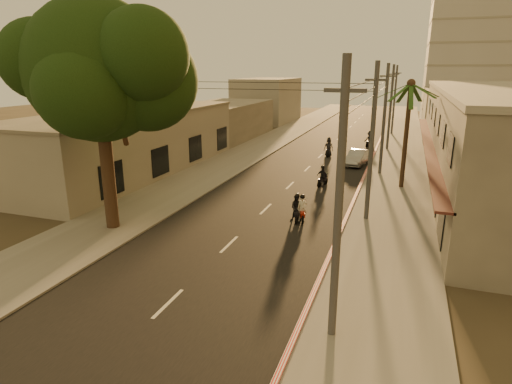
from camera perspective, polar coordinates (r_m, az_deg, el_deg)
The scene contains 20 objects.
ground at distance 20.20m, azimuth -5.81°, elevation -9.10°, with size 160.00×160.00×0.00m, color #383023.
road at distance 38.31m, azimuth 6.86°, elevation 3.11°, with size 10.00×140.00×0.02m, color black.
sidewalk_right at distance 37.48m, azimuth 18.12°, elevation 2.19°, with size 5.00×140.00×0.12m, color slate.
sidewalk_left at distance 40.51m, azimuth -3.56°, elevation 3.98°, with size 5.00×140.00×0.12m, color slate.
curb_stripe at distance 32.74m, azimuth 13.67°, elevation 0.66°, with size 0.20×60.00×0.20m, color red.
shophouse_row at distance 35.37m, azimuth 29.07°, elevation 6.11°, with size 8.80×34.20×7.30m.
left_building at distance 38.00m, azimuth -16.32°, elevation 6.45°, with size 8.20×24.20×5.20m.
distant_tower at distance 73.14m, azimuth 27.09°, elevation 18.75°, with size 12.10×12.10×28.00m.
broadleaf_tree at distance 23.61m, azimuth -19.35°, elevation 15.01°, with size 9.60×8.70×12.10m.
palm_tree at distance 32.52m, azimuth 19.91°, elevation 12.69°, with size 5.00×5.00×8.20m.
utility_poles at distance 36.59m, azimuth 16.95°, elevation 12.27°, with size 1.20×48.26×9.00m.
filler_right at distance 62.04m, azimuth 25.17°, elevation 9.50°, with size 8.00×14.00×6.00m, color gray.
filler_left_near at distance 55.40m, azimuth -4.24°, elevation 9.50°, with size 8.00×14.00×4.40m, color gray.
filler_left_far at distance 72.08m, azimuth 1.54°, elevation 12.12°, with size 8.00×14.00×7.00m, color gray.
scooter_red at distance 24.96m, azimuth 6.16°, elevation -2.29°, with size 0.87×1.62×1.64m.
scooter_mid_a at distance 24.97m, azimuth 5.49°, elevation -2.19°, with size 0.95×1.70×1.67m.
scooter_mid_b at distance 32.61m, azimuth 8.85°, elevation 2.03°, with size 1.09×1.61×1.62m.
scooter_far_a at distance 43.90m, azimuth 9.65°, elevation 5.82°, with size 0.96×1.99×1.96m.
scooter_far_b at distance 50.27m, azimuth 14.90°, elevation 6.78°, with size 1.53×1.82×1.86m.
parked_car at distance 40.55m, azimuth 13.32°, elevation 4.49°, with size 1.97×4.32×1.37m, color #95979C.
Camera 1 is at (7.89, -16.49, 8.60)m, focal length 30.00 mm.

